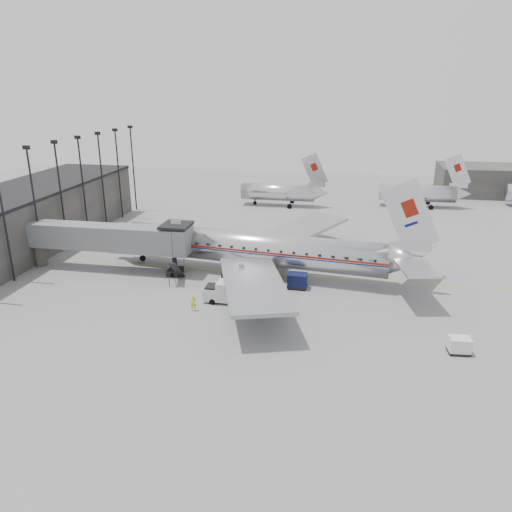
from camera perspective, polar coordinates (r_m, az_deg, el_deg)
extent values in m
plane|color=slate|center=(56.89, -1.53, -4.01)|extent=(160.00, 160.00, 0.00)
cube|color=#353330|center=(78.13, -25.13, 3.74)|extent=(12.00, 46.00, 8.00)
cube|color=gold|center=(61.87, 2.35, -2.05)|extent=(60.00, 0.15, 0.01)
cube|color=#595B5D|center=(66.44, -19.79, 2.23)|extent=(12.00, 2.80, 3.00)
cube|color=#595B5D|center=(62.45, -12.62, 1.87)|extent=(8.00, 3.00, 3.10)
cube|color=#595B5D|center=(61.38, -9.03, 1.80)|extent=(3.20, 3.60, 3.20)
cube|color=black|center=(60.84, -9.12, 3.50)|extent=(3.40, 3.80, 0.30)
cube|color=white|center=(60.71, -9.15, 3.96)|extent=(1.20, 0.15, 0.80)
cylinder|color=black|center=(62.04, -9.27, -0.85)|extent=(0.56, 0.56, 2.80)
cube|color=black|center=(62.41, -9.22, -1.76)|extent=(1.60, 2.20, 0.70)
cylinder|color=black|center=(61.55, -9.53, -2.13)|extent=(0.30, 0.60, 0.60)
cylinder|color=black|center=(63.30, -8.92, -1.48)|extent=(0.30, 0.60, 0.60)
cylinder|color=#353330|center=(70.16, -23.42, 0.14)|extent=(1.60, 1.60, 2.80)
cube|color=black|center=(59.63, -9.01, -1.58)|extent=(0.90, 3.20, 2.90)
cylinder|color=black|center=(64.20, -26.83, 3.68)|extent=(0.24, 0.24, 15.00)
cylinder|color=black|center=(68.89, -23.91, 5.05)|extent=(0.24, 0.24, 15.00)
cube|color=black|center=(67.66, -24.78, 11.20)|extent=(0.90, 0.25, 0.50)
cylinder|color=black|center=(73.78, -21.36, 6.23)|extent=(0.24, 0.24, 15.00)
cube|color=black|center=(72.63, -22.09, 11.99)|extent=(0.90, 0.25, 0.50)
cylinder|color=black|center=(78.82, -19.12, 7.25)|extent=(0.24, 0.24, 15.00)
cube|color=black|center=(77.74, -19.73, 12.66)|extent=(0.90, 0.25, 0.50)
cylinder|color=black|center=(83.98, -17.15, 8.14)|extent=(0.24, 0.24, 15.00)
cube|color=black|center=(82.98, -17.67, 13.22)|extent=(0.90, 0.25, 0.50)
cylinder|color=black|center=(89.25, -15.40, 8.92)|extent=(0.24, 0.24, 15.00)
cube|color=black|center=(88.31, -15.84, 13.70)|extent=(0.90, 0.25, 0.50)
cylinder|color=black|center=(94.61, -13.84, 9.60)|extent=(0.24, 0.24, 15.00)
cube|color=black|center=(93.72, -14.21, 14.12)|extent=(0.90, 0.25, 0.50)
cylinder|color=silver|center=(96.08, 2.54, 7.30)|extent=(14.00, 3.20, 3.20)
cube|color=silver|center=(94.57, 6.72, 9.71)|extent=(5.17, 0.26, 6.52)
cylinder|color=black|center=(97.24, -0.12, 6.20)|extent=(0.24, 0.24, 1.00)
cylinder|color=silver|center=(99.94, 17.91, 6.86)|extent=(14.00, 3.20, 3.20)
cube|color=silver|center=(100.27, 22.06, 9.00)|extent=(5.17, 0.26, 6.52)
cylinder|color=black|center=(99.90, 15.22, 5.87)|extent=(0.24, 0.24, 1.00)
cylinder|color=silver|center=(60.96, -0.44, 0.91)|extent=(33.01, 7.83, 4.04)
cone|color=silver|center=(68.38, -14.99, 2.29)|extent=(3.72, 4.39, 4.04)
cone|color=silver|center=(58.22, 17.03, -0.41)|extent=(4.79, 4.32, 3.84)
cube|color=maroon|center=(60.88, -0.44, 1.15)|extent=(33.01, 7.88, 0.20)
cube|color=#090D54|center=(60.95, -0.44, 0.93)|extent=(33.01, 7.88, 0.11)
cube|color=silver|center=(56.80, 17.19, 4.40)|extent=(6.69, 1.11, 8.39)
cube|color=gray|center=(69.31, 4.62, 2.84)|extent=(14.08, 18.09, 1.30)
cube|color=gray|center=(51.36, -0.28, -3.08)|extent=(10.93, 18.46, 1.30)
cylinder|color=gray|center=(66.51, 1.50, 0.95)|extent=(3.95, 2.71, 2.29)
cylinder|color=gray|center=(56.31, -1.66, -2.52)|extent=(3.95, 2.71, 2.29)
cylinder|color=black|center=(67.77, -12.84, 0.03)|extent=(0.22, 0.22, 1.42)
cylinder|color=black|center=(63.78, 2.21, -0.65)|extent=(0.28, 0.28, 1.53)
cylinder|color=black|center=(63.87, 2.21, -0.88)|extent=(1.13, 0.51, 1.09)
cylinder|color=black|center=(58.67, 0.76, -2.45)|extent=(0.28, 0.28, 1.53)
cylinder|color=black|center=(58.77, 0.76, -2.70)|extent=(1.13, 0.51, 1.09)
cube|color=silver|center=(53.44, -2.56, -4.06)|extent=(3.55, 1.99, 2.06)
cube|color=silver|center=(54.19, -5.09, -4.24)|extent=(1.58, 1.88, 1.37)
cube|color=black|center=(53.96, -5.11, -3.66)|extent=(1.19, 1.68, 0.59)
cylinder|color=black|center=(53.59, -5.02, -5.24)|extent=(0.63, 0.25, 0.63)
cylinder|color=black|center=(55.14, -4.52, -4.49)|extent=(0.63, 0.25, 0.63)
cylinder|color=black|center=(52.86, -1.73, -5.53)|extent=(0.63, 0.25, 0.63)
cylinder|color=black|center=(54.43, -1.32, -4.76)|extent=(0.63, 0.25, 0.63)
cube|color=#0D1335|center=(57.48, 4.75, -2.72)|extent=(2.17, 1.65, 1.50)
cube|color=black|center=(57.78, 4.73, -3.46)|extent=(2.28, 1.76, 0.13)
cylinder|color=black|center=(57.32, 3.79, -3.69)|extent=(0.32, 0.13, 0.32)
cylinder|color=black|center=(57.13, 5.50, -3.82)|extent=(0.32, 0.13, 0.32)
cylinder|color=black|center=(58.49, 3.97, -3.21)|extent=(0.32, 0.13, 0.32)
cylinder|color=black|center=(58.31, 5.64, -3.33)|extent=(0.32, 0.13, 0.32)
cube|color=silver|center=(47.58, 22.24, -9.33)|extent=(1.89, 1.48, 1.25)
cube|color=black|center=(47.89, 22.14, -10.04)|extent=(1.99, 1.58, 0.11)
cylinder|color=black|center=(47.26, 21.46, -10.41)|extent=(0.28, 0.13, 0.27)
cylinder|color=black|center=(47.67, 23.14, -10.38)|extent=(0.28, 0.13, 0.27)
cylinder|color=black|center=(48.16, 21.13, -9.79)|extent=(0.28, 0.13, 0.27)
cylinder|color=black|center=(48.57, 22.78, -9.76)|extent=(0.28, 0.13, 0.27)
imported|color=#C1E11A|center=(52.20, -7.17, -5.36)|extent=(0.72, 0.60, 1.70)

